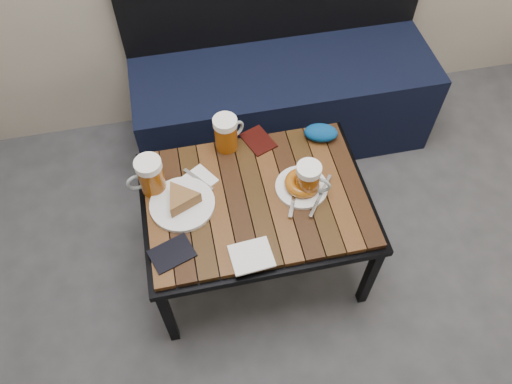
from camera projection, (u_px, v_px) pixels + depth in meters
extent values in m
cube|color=black|center=(283.00, 103.00, 2.44)|extent=(1.40, 0.50, 0.45)
cube|color=black|center=(168.00, 316.00, 1.83)|extent=(0.03, 0.03, 0.42)
cube|color=black|center=(370.00, 276.00, 1.92)|extent=(0.04, 0.03, 0.42)
cube|color=black|center=(154.00, 194.00, 2.15)|extent=(0.03, 0.04, 0.42)
cube|color=black|center=(328.00, 165.00, 2.24)|extent=(0.04, 0.04, 0.42)
cube|color=black|center=(256.00, 202.00, 1.85)|extent=(0.84, 0.62, 0.03)
cube|color=#3D210E|center=(256.00, 198.00, 1.83)|extent=(0.80, 0.58, 0.02)
cylinder|color=#8B420B|center=(152.00, 178.00, 1.79)|extent=(0.11, 0.11, 0.13)
cylinder|color=white|center=(148.00, 165.00, 1.73)|extent=(0.10, 0.10, 0.03)
torus|color=#8C999E|center=(137.00, 182.00, 1.78)|extent=(0.08, 0.03, 0.08)
cylinder|color=#8B420B|center=(226.00, 136.00, 1.91)|extent=(0.12, 0.12, 0.12)
cylinder|color=white|center=(225.00, 122.00, 1.85)|extent=(0.09, 0.09, 0.03)
torus|color=#8C999E|center=(236.00, 129.00, 1.93)|extent=(0.07, 0.05, 0.08)
cylinder|color=#8B420B|center=(307.00, 182.00, 1.79)|extent=(0.12, 0.12, 0.12)
cylinder|color=white|center=(309.00, 169.00, 1.73)|extent=(0.09, 0.09, 0.03)
torus|color=#8C999E|center=(321.00, 185.00, 1.78)|extent=(0.07, 0.05, 0.07)
cylinder|color=white|center=(182.00, 204.00, 1.79)|extent=(0.24, 0.24, 0.02)
cylinder|color=white|center=(301.00, 187.00, 1.84)|extent=(0.19, 0.19, 0.01)
torus|color=#90460D|center=(302.00, 183.00, 1.82)|extent=(0.13, 0.13, 0.04)
cube|color=#A5A8AD|center=(320.00, 195.00, 1.81)|extent=(0.13, 0.17, 0.00)
cube|color=#A5A8AD|center=(293.00, 200.00, 1.79)|extent=(0.07, 0.14, 0.00)
cube|color=white|center=(198.00, 180.00, 1.86)|extent=(0.15, 0.15, 0.01)
cube|color=#A5A8AD|center=(198.00, 179.00, 1.85)|extent=(0.10, 0.12, 0.00)
cube|color=white|center=(251.00, 256.00, 1.68)|extent=(0.15, 0.13, 0.01)
cube|color=black|center=(172.00, 253.00, 1.68)|extent=(0.17, 0.14, 0.01)
cube|color=black|center=(258.00, 141.00, 1.97)|extent=(0.14, 0.16, 0.01)
ellipsoid|color=navy|center=(321.00, 133.00, 1.96)|extent=(0.15, 0.12, 0.06)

